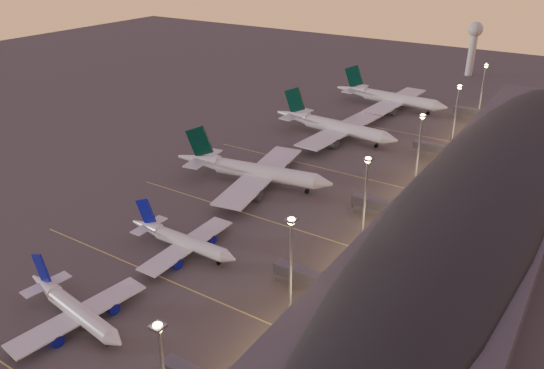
{
  "coord_description": "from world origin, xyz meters",
  "views": [
    {
      "loc": [
        85.71,
        -84.44,
        79.68
      ],
      "look_at": [
        2.0,
        45.0,
        7.0
      ],
      "focal_mm": 35.0,
      "sensor_mm": 36.0,
      "label": 1
    }
  ],
  "objects_px": {
    "airliner_narrow_north": "(182,240)",
    "radar_tower": "(474,40)",
    "airliner_narrow_south": "(74,309)",
    "airliner_wide_near": "(252,171)",
    "airliner_wide_mid": "(334,126)",
    "airliner_wide_far": "(390,98)"
  },
  "relations": [
    {
      "from": "airliner_narrow_north",
      "to": "radar_tower",
      "type": "bearing_deg",
      "value": 86.39
    },
    {
      "from": "airliner_narrow_north",
      "to": "airliner_narrow_south",
      "type": "bearing_deg",
      "value": -91.58
    },
    {
      "from": "airliner_narrow_south",
      "to": "airliner_narrow_north",
      "type": "relative_size",
      "value": 0.99
    },
    {
      "from": "airliner_narrow_north",
      "to": "radar_tower",
      "type": "xyz_separation_m",
      "value": [
        13.44,
        252.56,
        18.48
      ]
    },
    {
      "from": "airliner_wide_near",
      "to": "airliner_wide_mid",
      "type": "xyz_separation_m",
      "value": [
        2.5,
        58.24,
        0.04
      ]
    },
    {
      "from": "airliner_wide_near",
      "to": "airliner_wide_mid",
      "type": "distance_m",
      "value": 58.29
    },
    {
      "from": "airliner_wide_near",
      "to": "radar_tower",
      "type": "xyz_separation_m",
      "value": [
        22.43,
        205.61,
        16.98
      ]
    },
    {
      "from": "airliner_wide_near",
      "to": "radar_tower",
      "type": "distance_m",
      "value": 207.53
    },
    {
      "from": "airliner_narrow_north",
      "to": "airliner_wide_far",
      "type": "bearing_deg",
      "value": 90.45
    },
    {
      "from": "airliner_wide_near",
      "to": "airliner_wide_mid",
      "type": "relative_size",
      "value": 0.99
    },
    {
      "from": "airliner_wide_mid",
      "to": "airliner_wide_far",
      "type": "relative_size",
      "value": 1.0
    },
    {
      "from": "airliner_narrow_south",
      "to": "radar_tower",
      "type": "relative_size",
      "value": 1.11
    },
    {
      "from": "airliner_wide_mid",
      "to": "airliner_narrow_south",
      "type": "bearing_deg",
      "value": -83.23
    },
    {
      "from": "airliner_narrow_north",
      "to": "airliner_wide_mid",
      "type": "bearing_deg",
      "value": 92.97
    },
    {
      "from": "airliner_narrow_north",
      "to": "airliner_wide_near",
      "type": "distance_m",
      "value": 47.82
    },
    {
      "from": "airliner_wide_mid",
      "to": "airliner_wide_far",
      "type": "height_order",
      "value": "airliner_wide_far"
    },
    {
      "from": "airliner_narrow_south",
      "to": "airliner_wide_mid",
      "type": "height_order",
      "value": "airliner_wide_mid"
    },
    {
      "from": "airliner_narrow_south",
      "to": "airliner_wide_near",
      "type": "xyz_separation_m",
      "value": [
        -8.36,
        82.43,
        1.55
      ]
    },
    {
      "from": "airliner_wide_mid",
      "to": "airliner_narrow_north",
      "type": "bearing_deg",
      "value": -82.09
    },
    {
      "from": "airliner_narrow_south",
      "to": "radar_tower",
      "type": "distance_m",
      "value": 288.98
    },
    {
      "from": "airliner_wide_near",
      "to": "airliner_wide_far",
      "type": "xyz_separation_m",
      "value": [
        6.17,
        113.33,
        0.05
      ]
    },
    {
      "from": "airliner_narrow_south",
      "to": "airliner_narrow_north",
      "type": "distance_m",
      "value": 35.49
    }
  ]
}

